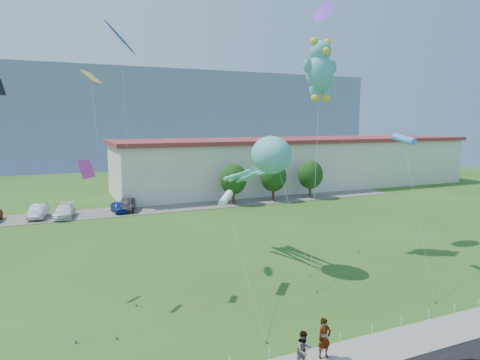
% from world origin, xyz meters
% --- Properties ---
extents(ground, '(160.00, 160.00, 0.00)m').
position_xyz_m(ground, '(0.00, 0.00, 0.00)').
color(ground, '#2F5217').
rests_on(ground, ground).
extents(sidewalk, '(80.00, 2.50, 0.10)m').
position_xyz_m(sidewalk, '(0.00, -2.75, 0.05)').
color(sidewalk, gray).
rests_on(sidewalk, ground).
extents(parking_strip, '(70.00, 6.00, 0.06)m').
position_xyz_m(parking_strip, '(0.00, 35.00, 0.03)').
color(parking_strip, '#59544C').
rests_on(parking_strip, ground).
extents(hill_ridge, '(160.00, 50.00, 25.00)m').
position_xyz_m(hill_ridge, '(0.00, 120.00, 12.50)').
color(hill_ridge, slate).
rests_on(hill_ridge, ground).
extents(warehouse, '(61.00, 15.00, 8.20)m').
position_xyz_m(warehouse, '(26.00, 44.00, 4.12)').
color(warehouse, beige).
rests_on(warehouse, ground).
extents(rope_fence, '(26.05, 0.05, 0.50)m').
position_xyz_m(rope_fence, '(0.00, -1.30, 0.25)').
color(rope_fence, white).
rests_on(rope_fence, ground).
extents(tree_near, '(3.60, 3.60, 5.47)m').
position_xyz_m(tree_near, '(10.00, 34.00, 3.39)').
color(tree_near, '#3F2B19').
rests_on(tree_near, ground).
extents(tree_mid, '(3.60, 3.60, 5.47)m').
position_xyz_m(tree_mid, '(16.00, 34.00, 3.39)').
color(tree_mid, '#3F2B19').
rests_on(tree_mid, ground).
extents(tree_far, '(3.60, 3.60, 5.47)m').
position_xyz_m(tree_far, '(22.00, 34.00, 3.39)').
color(tree_far, '#3F2B19').
rests_on(tree_far, ground).
extents(pedestrian_left, '(0.70, 0.46, 1.89)m').
position_xyz_m(pedestrian_left, '(-0.73, -2.38, 1.04)').
color(pedestrian_left, gray).
rests_on(pedestrian_left, sidewalk).
extents(pedestrian_right, '(0.88, 0.71, 1.72)m').
position_xyz_m(pedestrian_right, '(-2.06, -2.76, 0.96)').
color(pedestrian_right, gray).
rests_on(pedestrian_right, sidewalk).
extents(parked_car_silver, '(2.42, 4.80, 1.51)m').
position_xyz_m(parked_car_silver, '(-13.61, 35.12, 0.81)').
color(parked_car_silver, silver).
rests_on(parked_car_silver, parking_strip).
extents(parked_car_white, '(2.82, 5.18, 1.42)m').
position_xyz_m(parked_car_white, '(-10.89, 34.24, 0.77)').
color(parked_car_white, white).
rests_on(parked_car_white, parking_strip).
extents(parked_car_blue, '(1.86, 3.92, 1.30)m').
position_xyz_m(parked_car_blue, '(-4.75, 34.54, 0.71)').
color(parked_car_blue, navy).
rests_on(parked_car_blue, parking_strip).
extents(parked_car_black, '(2.51, 4.72, 1.48)m').
position_xyz_m(parked_car_black, '(-3.61, 35.00, 0.80)').
color(parked_car_black, black).
rests_on(parked_car_black, parking_strip).
extents(octopus_kite, '(2.74, 11.39, 9.91)m').
position_xyz_m(octopus_kite, '(2.73, 10.63, 7.90)').
color(octopus_kite, teal).
rests_on(octopus_kite, ground).
extents(teddy_bear_kite, '(5.96, 6.91, 17.68)m').
position_xyz_m(teddy_bear_kite, '(8.81, 12.65, 15.26)').
color(teddy_bear_kite, teal).
rests_on(teddy_bear_kite, ground).
extents(small_kite_purple, '(1.80, 5.72, 21.28)m').
position_xyz_m(small_kite_purple, '(10.81, 15.07, 20.04)').
color(small_kite_purple, purple).
rests_on(small_kite_purple, ground).
extents(small_kite_pink, '(1.89, 5.26, 8.61)m').
position_xyz_m(small_kite_pink, '(-10.11, 7.91, 7.38)').
color(small_kite_pink, '#ED3495').
rests_on(small_kite_pink, ground).
extents(small_kite_yellow, '(1.29, 7.41, 14.03)m').
position_xyz_m(small_kite_yellow, '(-9.34, 9.21, 11.88)').
color(small_kite_yellow, gold).
rests_on(small_kite_yellow, ground).
extents(small_kite_cyan, '(3.10, 7.23, 10.08)m').
position_xyz_m(small_kite_cyan, '(11.80, 6.08, 9.56)').
color(small_kite_cyan, '#368EF6').
rests_on(small_kite_cyan, ground).
extents(small_kite_blue, '(1.80, 8.54, 17.56)m').
position_xyz_m(small_kite_blue, '(-6.82, 14.54, 16.47)').
color(small_kite_blue, blue).
rests_on(small_kite_blue, ground).
extents(small_kite_white, '(1.26, 8.94, 6.39)m').
position_xyz_m(small_kite_white, '(-1.56, 7.68, 5.90)').
color(small_kite_white, white).
rests_on(small_kite_white, ground).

